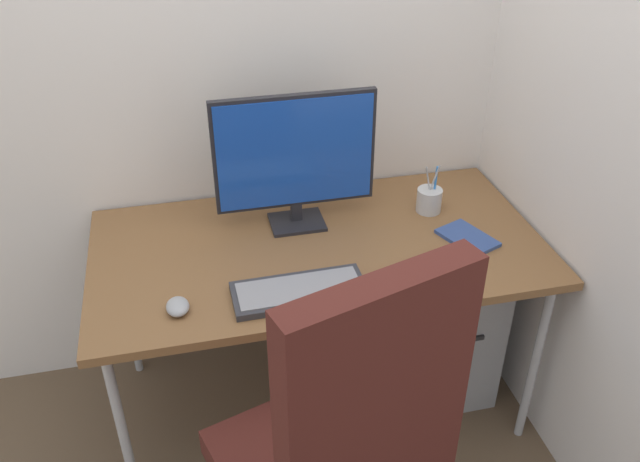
% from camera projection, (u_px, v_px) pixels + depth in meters
% --- Properties ---
extents(ground_plane, '(8.00, 8.00, 0.00)m').
position_uv_depth(ground_plane, '(319.00, 399.00, 2.52)').
color(ground_plane, brown).
extents(wall_side_right, '(0.04, 2.45, 2.80)m').
position_uv_depth(wall_side_right, '(624.00, 36.00, 1.70)').
color(wall_side_right, white).
rests_on(wall_side_right, ground_plane).
extents(desk, '(1.44, 0.76, 0.71)m').
position_uv_depth(desk, '(318.00, 254.00, 2.16)').
color(desk, brown).
rests_on(desk, ground_plane).
extents(office_chair, '(0.60, 0.60, 1.21)m').
position_uv_depth(office_chair, '(342.00, 455.00, 1.54)').
color(office_chair, black).
rests_on(office_chair, ground_plane).
extents(filing_cabinet, '(0.40, 0.49, 0.53)m').
position_uv_depth(filing_cabinet, '(427.00, 319.00, 2.50)').
color(filing_cabinet, '#9EA0A5').
rests_on(filing_cabinet, ground_plane).
extents(monitor, '(0.52, 0.14, 0.45)m').
position_uv_depth(monitor, '(295.00, 156.00, 2.11)').
color(monitor, black).
rests_on(monitor, desk).
extents(keyboard, '(0.39, 0.17, 0.02)m').
position_uv_depth(keyboard, '(300.00, 291.00, 1.91)').
color(keyboard, '#333338').
rests_on(keyboard, desk).
extents(mouse, '(0.07, 0.09, 0.03)m').
position_uv_depth(mouse, '(178.00, 307.00, 1.84)').
color(mouse, '#9EA0A5').
rests_on(mouse, desk).
extents(pen_holder, '(0.09, 0.09, 0.18)m').
position_uv_depth(pen_holder, '(429.00, 200.00, 2.29)').
color(pen_holder, silver).
rests_on(pen_holder, desk).
extents(notebook, '(0.18, 0.22, 0.01)m').
position_uv_depth(notebook, '(467.00, 238.00, 2.15)').
color(notebook, '#334C8C').
rests_on(notebook, desk).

